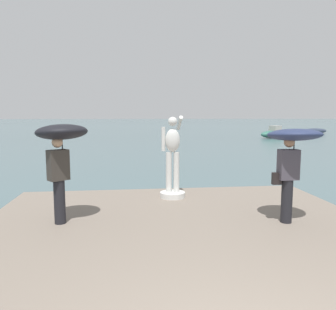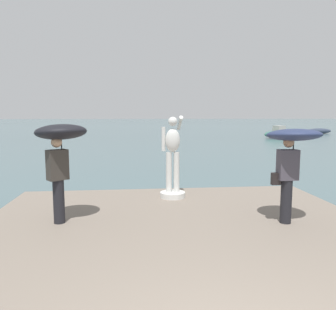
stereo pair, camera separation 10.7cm
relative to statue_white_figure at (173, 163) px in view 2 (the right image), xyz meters
name	(u,v)px [view 2 (the right image)]	position (x,y,z in m)	size (l,w,h in m)	color
ground_plane	(141,135)	(-0.14, 33.53, -1.31)	(400.00, 400.00, 0.00)	#4C666B
pier	(198,287)	(-0.14, -4.21, -1.11)	(7.90, 10.52, 0.40)	slate
statue_white_figure	(173,163)	(0.00, 0.00, 0.00)	(0.66, 0.89, 2.14)	silver
onlooker_left	(60,144)	(-2.45, -1.76, 0.69)	(1.42, 1.42, 2.01)	black
onlooker_right	(292,148)	(2.10, -2.27, 0.61)	(1.05, 1.07, 1.92)	black
boat_near	(277,134)	(15.11, 27.30, -0.80)	(3.78, 2.54, 1.39)	#336B5B
boat_mid	(319,131)	(24.39, 34.71, -0.92)	(4.19, 1.94, 0.76)	#2D384C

